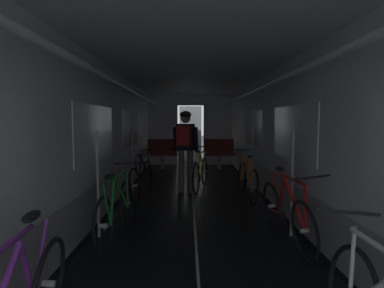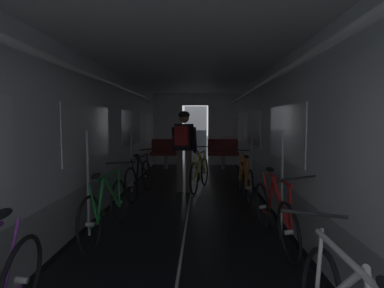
{
  "view_description": "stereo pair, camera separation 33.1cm",
  "coord_description": "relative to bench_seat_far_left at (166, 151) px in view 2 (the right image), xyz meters",
  "views": [
    {
      "loc": [
        -0.1,
        -2.03,
        1.53
      ],
      "look_at": [
        0.0,
        5.45,
        0.98
      ],
      "focal_mm": 29.96,
      "sensor_mm": 36.0,
      "label": 1
    },
    {
      "loc": [
        0.23,
        -2.03,
        1.53
      ],
      "look_at": [
        0.0,
        5.45,
        0.98
      ],
      "focal_mm": 29.96,
      "sensor_mm": 36.0,
      "label": 2
    }
  ],
  "objects": [
    {
      "name": "train_car_shell",
      "position": [
        0.9,
        -4.47,
        1.13
      ],
      "size": [
        3.14,
        12.34,
        2.57
      ],
      "color": "black",
      "rests_on": "ground"
    },
    {
      "name": "bench_seat_far_left",
      "position": [
        0.0,
        0.0,
        0.0
      ],
      "size": [
        0.98,
        0.51,
        0.95
      ],
      "color": "gray",
      "rests_on": "ground"
    },
    {
      "name": "bench_seat_far_right",
      "position": [
        1.8,
        0.0,
        0.0
      ],
      "size": [
        0.98,
        0.51,
        0.95
      ],
      "color": "gray",
      "rests_on": "ground"
    },
    {
      "name": "bicycle_orange",
      "position": [
        1.96,
        -3.97,
        -0.18
      ],
      "size": [
        0.44,
        1.69,
        0.95
      ],
      "color": "black",
      "rests_on": "ground"
    },
    {
      "name": "bicycle_green",
      "position": [
        -0.12,
        -6.04,
        -0.18
      ],
      "size": [
        0.44,
        1.69,
        0.94
      ],
      "color": "black",
      "rests_on": "ground"
    },
    {
      "name": "bicycle_red",
      "position": [
        2.03,
        -6.21,
        -0.19
      ],
      "size": [
        0.44,
        1.69,
        0.95
      ],
      "color": "black",
      "rests_on": "ground"
    },
    {
      "name": "bicycle_black",
      "position": [
        -0.11,
        -3.78,
        -0.19
      ],
      "size": [
        0.5,
        1.69,
        0.95
      ],
      "color": "black",
      "rests_on": "ground"
    },
    {
      "name": "person_cyclist_aisle",
      "position": [
        0.75,
        -3.36,
        0.5
      ],
      "size": [
        0.56,
        0.45,
        1.73
      ],
      "color": "brown",
      "rests_on": "ground"
    },
    {
      "name": "bicycle_yellow_in_aisle",
      "position": [
        1.08,
        -3.1,
        -0.18
      ],
      "size": [
        0.55,
        1.66,
        0.94
      ],
      "color": "black",
      "rests_on": "ground"
    }
  ]
}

